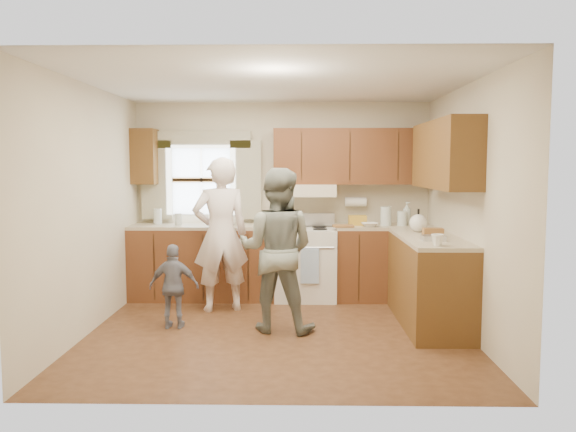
{
  "coord_description": "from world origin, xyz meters",
  "views": [
    {
      "loc": [
        0.21,
        -5.58,
        1.7
      ],
      "look_at": [
        0.1,
        0.4,
        1.15
      ],
      "focal_mm": 35.0,
      "sensor_mm": 36.0,
      "label": 1
    }
  ],
  "objects_px": {
    "stove": "(305,262)",
    "woman_left": "(221,235)",
    "woman_right": "(277,250)",
    "child": "(174,286)"
  },
  "relations": [
    {
      "from": "stove",
      "to": "woman_right",
      "type": "xyz_separation_m",
      "value": [
        -0.31,
        -1.35,
        0.37
      ]
    },
    {
      "from": "woman_left",
      "to": "child",
      "type": "height_order",
      "value": "woman_left"
    },
    {
      "from": "stove",
      "to": "woman_left",
      "type": "xyz_separation_m",
      "value": [
        -0.99,
        -0.59,
        0.42
      ]
    },
    {
      "from": "stove",
      "to": "child",
      "type": "distance_m",
      "value": 1.9
    },
    {
      "from": "woman_left",
      "to": "child",
      "type": "xyz_separation_m",
      "value": [
        -0.39,
        -0.73,
        -0.45
      ]
    },
    {
      "from": "stove",
      "to": "woman_left",
      "type": "distance_m",
      "value": 1.23
    },
    {
      "from": "woman_right",
      "to": "woman_left",
      "type": "bearing_deg",
      "value": -37.0
    },
    {
      "from": "stove",
      "to": "child",
      "type": "height_order",
      "value": "stove"
    },
    {
      "from": "woman_left",
      "to": "woman_right",
      "type": "distance_m",
      "value": 1.03
    },
    {
      "from": "woman_right",
      "to": "child",
      "type": "distance_m",
      "value": 1.14
    }
  ]
}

